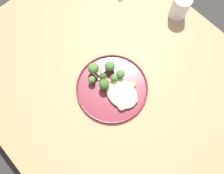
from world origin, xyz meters
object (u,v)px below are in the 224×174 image
object	(u,v)px
seared_scallop_left_edge	(123,85)
seared_scallop_rear_pale	(135,100)
broccoli_floret_split_head	(92,80)
broccoli_floret_front_edge	(114,78)
seared_scallop_half_hidden	(122,106)
water_glass	(179,8)
seared_scallop_center_golden	(120,95)
seared_scallop_on_noodles	(133,84)
broccoli_floret_small_sprig	(103,76)
broccoli_floret_rear_charred	(104,84)
broccoli_floret_center_pile	(120,74)
broccoli_floret_left_leaning	(93,69)
dinner_plate	(112,88)
seared_scallop_tiny_bay	(129,95)
broccoli_floret_beside_noodles	(110,66)

from	to	relation	value
seared_scallop_left_edge	seared_scallop_rear_pale	xyz separation A→B (m)	(-0.08, 0.01, -0.00)
seared_scallop_rear_pale	broccoli_floret_split_head	world-z (taller)	broccoli_floret_split_head
broccoli_floret_split_head	broccoli_floret_front_edge	world-z (taller)	broccoli_floret_front_edge
seared_scallop_half_hidden	water_glass	size ratio (longest dim) A/B	0.30
seared_scallop_center_golden	broccoli_floret_split_head	size ratio (longest dim) A/B	0.73
broccoli_floret_split_head	seared_scallop_left_edge	bearing A→B (deg)	-140.16
seared_scallop_on_noodles	broccoli_floret_front_edge	distance (m)	0.08
broccoli_floret_small_sprig	broccoli_floret_front_edge	xyz separation A→B (m)	(-0.04, -0.03, 0.00)
seared_scallop_half_hidden	water_glass	bearing A→B (deg)	-73.54
seared_scallop_on_noodles	seared_scallop_rear_pale	world-z (taller)	seared_scallop_rear_pale
seared_scallop_left_edge	broccoli_floret_split_head	distance (m)	0.13
broccoli_floret_rear_charred	broccoli_floret_center_pile	bearing A→B (deg)	-98.62
broccoli_floret_left_leaning	broccoli_floret_small_sprig	size ratio (longest dim) A/B	1.40
dinner_plate	broccoli_floret_center_pile	distance (m)	0.07
seared_scallop_on_noodles	broccoli_floret_center_pile	size ratio (longest dim) A/B	0.49
broccoli_floret_center_pile	broccoli_floret_split_head	world-z (taller)	broccoli_floret_center_pile
broccoli_floret_small_sprig	dinner_plate	bearing A→B (deg)	-179.27
seared_scallop_tiny_bay	broccoli_floret_split_head	world-z (taller)	broccoli_floret_split_head
seared_scallop_rear_pale	broccoli_floret_center_pile	xyz separation A→B (m)	(0.11, -0.03, 0.02)
broccoli_floret_center_pile	broccoli_floret_small_sprig	world-z (taller)	broccoli_floret_center_pile
seared_scallop_half_hidden	broccoli_floret_split_head	bearing A→B (deg)	5.90
dinner_plate	broccoli_floret_small_sprig	size ratio (longest dim) A/B	6.21
broccoli_floret_beside_noodles	broccoli_floret_left_leaning	distance (m)	0.07
broccoli_floret_small_sprig	water_glass	xyz separation A→B (m)	(0.01, -0.46, 0.01)
water_glass	broccoli_floret_rear_charred	bearing A→B (deg)	94.35
broccoli_floret_left_leaning	seared_scallop_on_noodles	bearing A→B (deg)	-151.73
seared_scallop_tiny_bay	broccoli_floret_left_leaning	xyz separation A→B (m)	(0.17, 0.04, 0.03)
seared_scallop_left_edge	broccoli_floret_split_head	world-z (taller)	broccoli_floret_split_head
broccoli_floret_beside_noodles	seared_scallop_half_hidden	bearing A→B (deg)	153.54
seared_scallop_center_golden	seared_scallop_rear_pale	world-z (taller)	seared_scallop_center_golden
seared_scallop_rear_pale	broccoli_floret_left_leaning	world-z (taller)	broccoli_floret_left_leaning
dinner_plate	broccoli_floret_small_sprig	distance (m)	0.06
seared_scallop_on_noodles	seared_scallop_tiny_bay	bearing A→B (deg)	115.75
dinner_plate	seared_scallop_half_hidden	distance (m)	0.09
seared_scallop_rear_pale	broccoli_floret_split_head	size ratio (longest dim) A/B	0.57
seared_scallop_left_edge	broccoli_floret_rear_charred	bearing A→B (deg)	51.60
seared_scallop_on_noodles	water_glass	size ratio (longest dim) A/B	0.25
broccoli_floret_center_pile	broccoli_floret_split_head	distance (m)	0.11
seared_scallop_center_golden	seared_scallop_left_edge	size ratio (longest dim) A/B	1.05
seared_scallop_tiny_bay	broccoli_floret_center_pile	bearing A→B (deg)	-20.29
seared_scallop_on_noodles	seared_scallop_half_hidden	distance (m)	0.10
broccoli_floret_beside_noodles	broccoli_floret_small_sprig	size ratio (longest dim) A/B	1.11
broccoli_floret_beside_noodles	broccoli_floret_left_leaning	world-z (taller)	broccoli_floret_left_leaning
seared_scallop_rear_pale	broccoli_floret_left_leaning	distance (m)	0.20
seared_scallop_tiny_bay	water_glass	size ratio (longest dim) A/B	0.31
broccoli_floret_center_pile	seared_scallop_left_edge	bearing A→B (deg)	155.35
seared_scallop_on_noodles	broccoli_floret_rear_charred	world-z (taller)	broccoli_floret_rear_charred
dinner_plate	broccoli_floret_split_head	world-z (taller)	broccoli_floret_split_head
seared_scallop_rear_pale	water_glass	world-z (taller)	water_glass
seared_scallop_rear_pale	broccoli_floret_split_head	bearing A→B (deg)	22.07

